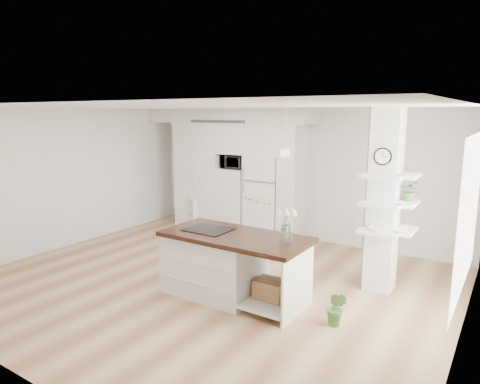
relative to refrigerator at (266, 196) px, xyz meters
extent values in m
cube|color=tan|center=(0.53, -2.68, -0.88)|extent=(7.00, 6.00, 0.01)
cube|color=white|center=(0.53, -2.68, 1.82)|extent=(7.00, 6.00, 0.04)
cube|color=silver|center=(0.53, 0.32, 0.47)|extent=(7.00, 0.04, 2.70)
cube|color=silver|center=(0.53, -5.68, 0.47)|extent=(7.00, 0.04, 2.70)
cube|color=silver|center=(-2.98, -2.68, 0.47)|extent=(0.04, 6.00, 2.70)
cube|color=silver|center=(4.03, -2.68, 0.47)|extent=(0.04, 6.00, 2.70)
cube|color=white|center=(-1.68, -0.01, 0.32)|extent=(1.20, 0.65, 2.40)
cube|color=white|center=(-0.75, -0.01, -0.17)|extent=(0.65, 0.65, 1.42)
cube|color=white|center=(-0.75, -0.01, 1.20)|extent=(0.65, 0.65, 0.65)
cube|color=white|center=(0.00, -0.01, 1.20)|extent=(0.85, 0.65, 0.65)
cube|color=white|center=(0.62, -0.01, 0.32)|extent=(0.40, 0.65, 2.40)
cube|color=silver|center=(-0.97, -0.03, 1.67)|extent=(4.00, 0.70, 0.30)
cube|color=#262626|center=(-0.97, -0.37, 1.56)|extent=(1.40, 0.04, 0.06)
cube|color=white|center=(0.00, 0.00, 0.00)|extent=(0.78, 0.66, 1.75)
cube|color=#B2B2B7|center=(0.00, -0.34, 0.36)|extent=(0.78, 0.01, 0.03)
cube|color=silver|center=(2.82, -1.48, 0.47)|extent=(0.40, 0.40, 2.70)
cube|color=tan|center=(2.61, -1.48, 0.47)|extent=(0.02, 0.40, 2.70)
cube|color=tan|center=(2.82, -1.27, 0.47)|extent=(0.40, 0.02, 2.70)
cylinder|color=black|center=(2.82, -1.69, 1.14)|extent=(0.25, 0.03, 0.25)
cylinder|color=white|center=(2.82, -1.71, 1.14)|extent=(0.21, 0.01, 0.21)
plane|color=white|center=(4.00, -2.38, 0.62)|extent=(0.00, 2.40, 2.40)
cylinder|color=white|center=(2.23, -2.53, 1.24)|extent=(0.12, 0.12, 0.10)
cube|color=white|center=(0.83, -2.95, -0.44)|extent=(1.36, 0.89, 0.88)
cube|color=white|center=(1.82, -2.95, -0.76)|extent=(0.73, 0.89, 0.04)
cube|color=white|center=(2.17, -2.95, -0.44)|extent=(0.03, 0.89, 0.88)
cube|color=#32180F|center=(1.20, -2.95, 0.03)|extent=(2.09, 1.00, 0.06)
cube|color=black|center=(0.72, -2.95, 0.07)|extent=(0.63, 0.52, 0.01)
cube|color=#A87C51|center=(1.77, -2.95, -0.61)|extent=(0.42, 0.31, 0.26)
cylinder|color=white|center=(1.93, -2.85, 0.18)|extent=(0.12, 0.12, 0.22)
cube|color=white|center=(-2.10, -0.09, -0.53)|extent=(0.14, 0.32, 0.68)
cube|color=white|center=(-1.58, -0.28, -0.53)|extent=(0.14, 0.32, 0.68)
cube|color=white|center=(-1.84, -0.18, -0.21)|extent=(0.65, 0.51, 0.03)
cube|color=white|center=(-1.84, -0.18, -0.50)|extent=(0.63, 0.50, 0.03)
sphere|color=white|center=(-1.77, -0.21, -0.71)|extent=(0.33, 0.33, 0.33)
imported|color=#326B2A|center=(2.70, -2.95, -0.64)|extent=(0.28, 0.23, 0.46)
imported|color=#326B2A|center=(2.69, -0.58, -0.63)|extent=(0.35, 0.35, 0.49)
imported|color=#2D2D2D|center=(-0.75, -0.06, 0.69)|extent=(0.54, 0.37, 0.30)
imported|color=#326B2A|center=(3.15, -1.38, 0.65)|extent=(0.27, 0.23, 0.30)
imported|color=white|center=(2.82, -1.78, 0.13)|extent=(0.22, 0.22, 0.05)
camera|label=1|loc=(4.40, -7.74, 1.74)|focal=32.00mm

